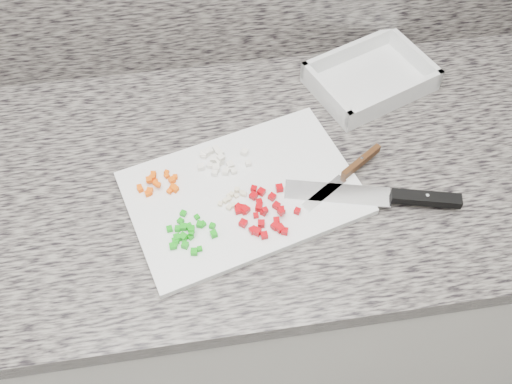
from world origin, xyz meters
TOP-DOWN VIEW (x-y plane):
  - cabinet at (0.00, 1.44)m, footprint 3.92×0.62m
  - countertop at (0.00, 1.44)m, footprint 3.96×0.64m
  - cutting_board at (0.10, 1.38)m, footprint 0.46×0.37m
  - carrot_pile at (-0.05, 1.41)m, footprint 0.08×0.06m
  - onion_pile at (0.06, 1.45)m, footprint 0.10×0.07m
  - green_pepper_pile at (-0.01, 1.30)m, footprint 0.09×0.09m
  - red_pepper_pile at (0.13, 1.32)m, footprint 0.12×0.11m
  - garlic_pile at (0.08, 1.37)m, footprint 0.05×0.05m
  - chef_knife at (0.36, 1.32)m, footprint 0.31×0.11m
  - paring_knife at (0.30, 1.39)m, footprint 0.17×0.12m
  - tray at (0.40, 1.62)m, footprint 0.28×0.24m

SIDE VIEW (x-z plane):
  - cabinet at x=0.00m, z-range 0.00..0.86m
  - countertop at x=0.00m, z-range 0.86..0.90m
  - cutting_board at x=0.10m, z-range 0.90..0.91m
  - tray at x=0.40m, z-range 0.89..0.94m
  - garlic_pile at x=0.08m, z-range 0.91..0.92m
  - green_pepper_pile at x=-0.01m, z-range 0.91..0.93m
  - chef_knife at x=0.36m, z-range 0.91..0.93m
  - carrot_pile at x=-0.05m, z-range 0.91..0.93m
  - onion_pile at x=0.06m, z-range 0.91..0.93m
  - red_pepper_pile at x=0.13m, z-range 0.91..0.93m
  - paring_knife at x=0.30m, z-range 0.91..0.93m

